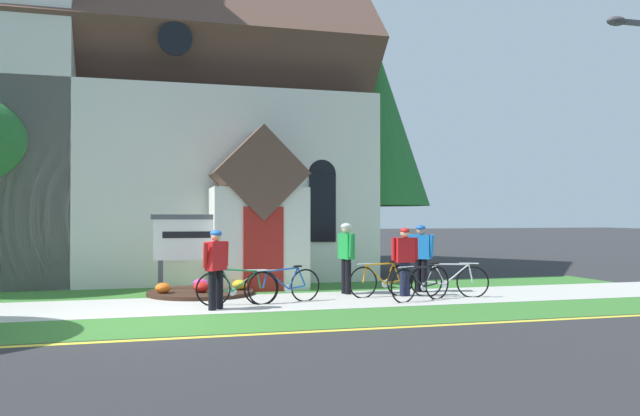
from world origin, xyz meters
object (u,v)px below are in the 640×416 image
bicycle_silver (237,287)px  cyclist_in_red_jersey (346,252)px  church_sign (199,240)px  bicycle_black (449,281)px  bicycle_blue (421,283)px  cyclist_in_white_jersey (216,264)px  cyclist_in_yellow_jersey (405,257)px  bicycle_green (285,285)px  cyclist_in_green_jersey (421,253)px  bicycle_white (382,280)px  roadside_conifer (366,111)px

bicycle_silver → cyclist_in_red_jersey: bearing=22.9°
church_sign → cyclist_in_red_jersey: bearing=-22.5°
bicycle_black → cyclist_in_red_jersey: (-2.12, 1.16, 0.62)m
bicycle_blue → cyclist_in_white_jersey: (-4.52, -0.19, 0.54)m
church_sign → bicycle_silver: size_ratio=1.34×
bicycle_black → cyclist_in_yellow_jersey: size_ratio=1.04×
bicycle_green → cyclist_in_red_jersey: size_ratio=1.00×
church_sign → cyclist_in_yellow_jersey: size_ratio=1.44×
bicycle_green → bicycle_blue: (2.97, -0.47, 0.01)m
church_sign → bicycle_silver: 2.79m
cyclist_in_yellow_jersey → cyclist_in_white_jersey: (-4.48, -1.00, -0.00)m
bicycle_silver → cyclist_in_red_jersey: (2.79, 1.18, 0.63)m
cyclist_in_green_jersey → bicycle_blue: bearing=-114.5°
cyclist_in_yellow_jersey → bicycle_white: bearing=170.9°
bicycle_green → church_sign: bearing=123.2°
church_sign → bicycle_green: size_ratio=1.36×
church_sign → bicycle_green: church_sign is taller
bicycle_green → cyclist_in_green_jersey: bearing=15.1°
bicycle_green → cyclist_in_green_jersey: cyclist_in_green_jersey is taller
bicycle_silver → cyclist_in_green_jersey: bearing=12.7°
bicycle_white → roadside_conifer: roadside_conifer is taller
bicycle_green → cyclist_in_green_jersey: size_ratio=1.03×
bicycle_blue → cyclist_in_yellow_jersey: cyclist_in_yellow_jersey is taller
cyclist_in_yellow_jersey → cyclist_in_red_jersey: cyclist_in_red_jersey is taller
bicycle_silver → cyclist_in_red_jersey: size_ratio=1.01×
church_sign → cyclist_in_red_jersey: size_ratio=1.35×
cyclist_in_green_jersey → roadside_conifer: (0.42, 5.16, 4.34)m
bicycle_white → bicycle_blue: (0.57, -0.89, 0.00)m
cyclist_in_red_jersey → roadside_conifer: bearing=65.4°
cyclist_in_green_jersey → roadside_conifer: size_ratio=0.20×
cyclist_in_green_jersey → cyclist_in_white_jersey: size_ratio=1.04×
church_sign → cyclist_in_red_jersey: (3.37, -1.39, -0.28)m
roadside_conifer → bicycle_green: bearing=-123.4°
bicycle_white → cyclist_in_yellow_jersey: cyclist_in_yellow_jersey is taller
bicycle_blue → roadside_conifer: roadside_conifer is taller
cyclist_in_red_jersey → roadside_conifer: roadside_conifer is taller
bicycle_silver → cyclist_in_green_jersey: (4.68, 1.06, 0.59)m
bicycle_green → roadside_conifer: bearing=56.6°
cyclist_in_yellow_jersey → cyclist_in_red_jersey: size_ratio=0.94×
cyclist_in_red_jersey → church_sign: bearing=157.5°
bicycle_black → cyclist_in_white_jersey: size_ratio=1.05×
cyclist_in_yellow_jersey → bicycle_black: bearing=-23.1°
bicycle_black → cyclist_in_green_jersey: size_ratio=1.01×
bicycle_black → cyclist_in_yellow_jersey: cyclist_in_yellow_jersey is taller
bicycle_black → roadside_conifer: roadside_conifer is taller
bicycle_black → cyclist_in_yellow_jersey: bearing=156.9°
bicycle_green → roadside_conifer: roadside_conifer is taller
bicycle_blue → cyclist_in_red_jersey: size_ratio=0.99×
cyclist_in_green_jersey → roadside_conifer: 6.75m
church_sign → cyclist_in_red_jersey: church_sign is taller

